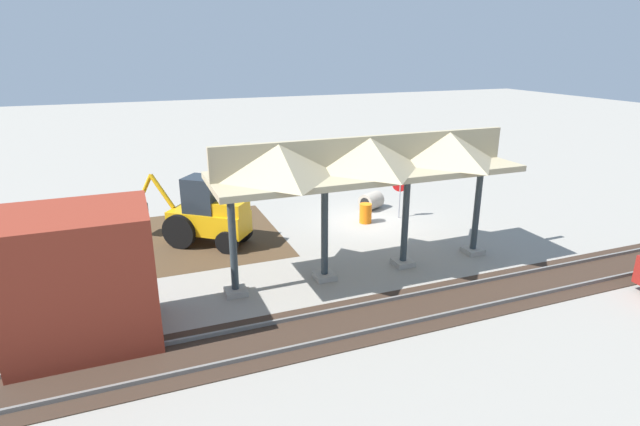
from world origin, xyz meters
name	(u,v)px	position (x,y,z in m)	size (l,w,h in m)	color
ground_plane	(368,222)	(0.00, 0.00, 0.00)	(120.00, 120.00, 0.00)	gray
dirt_work_zone	(157,243)	(9.30, -0.84, 0.00)	(10.08, 7.00, 0.01)	#4C3823
platform_canopy	(368,158)	(2.54, 4.80, 4.15)	(10.59, 3.20, 4.90)	#9E998E
rail_tracks	(477,296)	(0.00, 7.83, 0.03)	(60.00, 2.58, 0.15)	slate
stop_sign	(400,188)	(-1.60, 0.00, 1.46)	(0.71, 0.32, 2.04)	gray
backhoe	(205,215)	(7.38, 0.03, 1.26)	(4.87, 4.18, 2.82)	orange
dirt_mound	(104,241)	(11.34, -1.80, 0.00)	(4.08, 4.08, 2.09)	#4C3823
concrete_pipe	(371,201)	(-0.97, -1.64, 0.43)	(1.32, 1.23, 0.85)	#9E9384
brick_utility_building	(81,279)	(11.54, 6.02, 1.87)	(3.72, 2.86, 3.73)	maroon
traffic_barrel	(366,213)	(0.18, 0.06, 0.45)	(0.56, 0.56, 0.90)	orange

